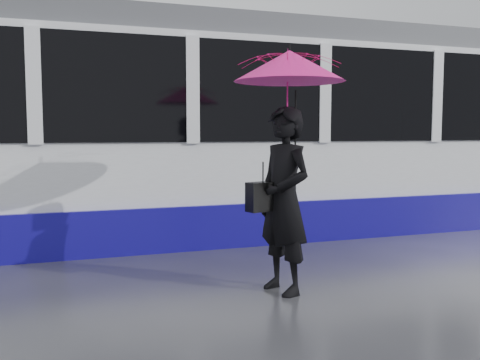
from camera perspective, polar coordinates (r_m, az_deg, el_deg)
name	(u,v)px	position (r m, az deg, el deg)	size (l,w,h in m)	color
ground	(141,281)	(6.10, -10.55, -10.50)	(90.00, 90.00, 0.00)	#2B2B30
rails	(116,238)	(8.51, -13.10, -6.01)	(34.00, 1.51, 0.02)	#3F3D38
tram	(204,132)	(8.62, -3.82, 5.14)	(26.00, 2.56, 3.35)	white
woman	(284,200)	(5.42, 4.70, -2.18)	(0.69, 0.45, 1.89)	black
umbrella	(289,88)	(5.42, 5.28, 9.76)	(1.37, 1.37, 1.28)	#E81353
handbag	(263,197)	(5.35, 2.46, -1.77)	(0.36, 0.23, 0.47)	black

